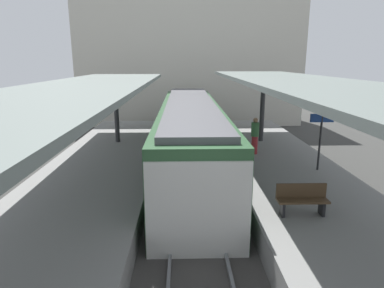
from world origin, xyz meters
name	(u,v)px	position (x,y,z in m)	size (l,w,h in m)	color
ground_plane	(195,228)	(0.00, 0.00, 0.00)	(80.00, 80.00, 0.00)	#383835
platform_left	(73,215)	(-3.80, 0.00, 0.50)	(4.40, 28.00, 1.00)	gray
platform_right	(315,212)	(3.80, 0.00, 0.50)	(4.40, 28.00, 1.00)	gray
track_ballast	(195,226)	(0.00, 0.00, 0.10)	(3.20, 28.00, 0.20)	#423F3D
rail_near_side	(172,221)	(-0.72, 0.00, 0.27)	(0.08, 28.00, 0.14)	slate
rail_far_side	(218,220)	(0.72, 0.00, 0.27)	(0.08, 28.00, 0.14)	slate
commuter_train	(190,134)	(0.00, 6.03, 1.73)	(2.78, 16.02, 3.10)	#2D5633
canopy_left	(76,90)	(-3.80, 1.40, 4.22)	(4.18, 21.00, 3.35)	#333335
canopy_right	(309,85)	(3.80, 1.40, 4.38)	(4.18, 21.00, 3.50)	#333335
platform_bench	(302,198)	(2.90, -1.13, 1.46)	(1.40, 0.41, 0.86)	black
platform_sign	(321,129)	(4.90, 2.75, 2.62)	(0.90, 0.08, 2.21)	#262628
passenger_near_bench	(255,135)	(2.91, 5.17, 1.86)	(0.36, 0.36, 1.66)	maroon
station_building_backdrop	(190,57)	(0.26, 20.00, 5.50)	(18.00, 6.00, 11.00)	beige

